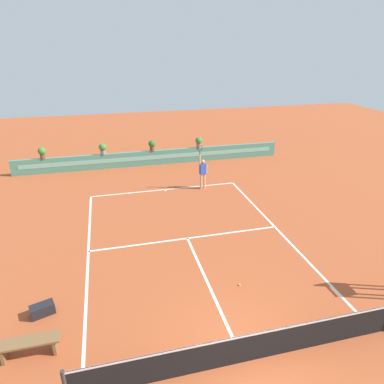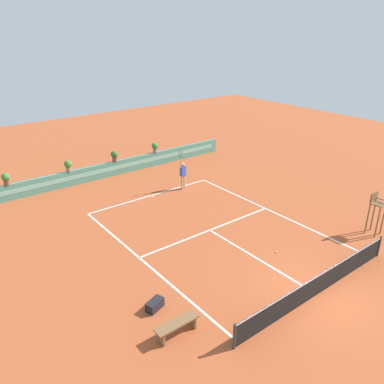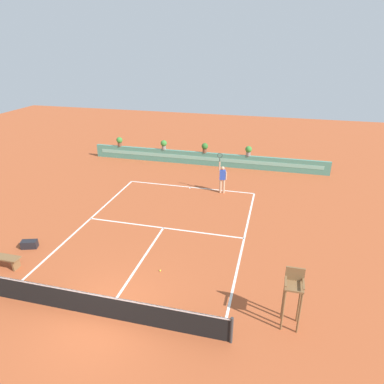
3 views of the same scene
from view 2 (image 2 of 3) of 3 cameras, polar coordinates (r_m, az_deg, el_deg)
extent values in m
plane|color=#A84C28|center=(19.29, 3.42, -6.12)|extent=(60.00, 60.00, 0.00)
cube|color=white|center=(23.55, -6.01, -0.49)|extent=(8.22, 0.10, 0.01)
cube|color=white|center=(19.55, 2.65, -5.65)|extent=(8.22, 0.10, 0.01)
cube|color=white|center=(17.60, 9.48, -9.59)|extent=(0.10, 6.40, 0.01)
cube|color=white|center=(17.20, -7.03, -10.28)|extent=(0.10, 11.89, 0.01)
cube|color=white|center=(21.90, 11.67, -2.80)|extent=(0.10, 11.89, 0.01)
cube|color=white|center=(23.47, -5.88, -0.57)|extent=(0.10, 0.20, 0.01)
cylinder|color=#333333|center=(13.02, 6.29, -20.48)|extent=(0.10, 0.10, 1.00)
cylinder|color=#333333|center=(19.14, 25.93, -7.22)|extent=(0.10, 0.10, 1.00)
cube|color=black|center=(15.78, 18.26, -12.83)|extent=(8.82, 0.02, 0.95)
cube|color=white|center=(15.53, 18.47, -11.50)|extent=(8.82, 0.03, 0.06)
cube|color=#4C8E7A|center=(27.05, -11.16, 3.53)|extent=(18.00, 0.20, 1.00)
cube|color=#7ABCA8|center=(26.94, -11.06, 3.57)|extent=(17.10, 0.01, 0.28)
cylinder|color=brown|center=(20.59, 25.76, -4.08)|extent=(0.07, 0.07, 1.60)
cylinder|color=brown|center=(21.02, 26.41, -3.66)|extent=(0.07, 0.07, 1.60)
cylinder|color=brown|center=(20.78, 24.54, -3.60)|extent=(0.07, 0.07, 1.60)
cylinder|color=brown|center=(21.21, 25.21, -3.19)|extent=(0.07, 0.07, 1.60)
cube|color=brown|center=(20.57, 25.87, -1.56)|extent=(0.60, 0.60, 0.06)
cube|color=brown|center=(20.57, 25.35, -0.64)|extent=(0.60, 0.06, 0.48)
cube|color=brown|center=(20.28, 25.59, -1.38)|extent=(0.06, 0.60, 0.04)
cube|color=brown|center=(20.74, 26.29, -0.99)|extent=(0.06, 0.60, 0.04)
cube|color=brown|center=(13.34, -4.62, -20.70)|extent=(0.08, 0.40, 0.45)
cube|color=brown|center=(13.88, 0.03, -18.51)|extent=(0.08, 0.40, 0.45)
cube|color=brown|center=(13.42, -2.25, -18.80)|extent=(1.60, 0.44, 0.06)
cube|color=black|center=(14.63, -5.53, -16.26)|extent=(0.78, 0.56, 0.36)
cylinder|color=tan|center=(24.26, -1.17, 1.51)|extent=(0.14, 0.14, 0.90)
cylinder|color=tan|center=(24.13, -1.49, 1.38)|extent=(0.14, 0.14, 0.90)
cube|color=#2D4CB7|center=(23.92, -1.35, 3.11)|extent=(0.39, 0.28, 0.60)
sphere|color=tan|center=(23.78, -1.36, 4.09)|extent=(0.22, 0.22, 0.22)
cylinder|color=tan|center=(23.60, -1.69, 4.24)|extent=(0.09, 0.09, 0.55)
cylinder|color=black|center=(23.47, -1.71, 5.21)|extent=(0.04, 0.04, 0.24)
torus|color=#262626|center=(23.39, -1.71, 5.82)|extent=(0.31, 0.08, 0.31)
cylinder|color=tan|center=(24.09, -0.98, 3.14)|extent=(0.09, 0.09, 0.50)
sphere|color=#CCE033|center=(18.12, 12.38, -8.69)|extent=(0.07, 0.07, 0.07)
cylinder|color=gray|center=(25.65, -17.79, 3.24)|extent=(0.32, 0.32, 0.28)
sphere|color=#387F33|center=(25.54, -17.89, 3.97)|extent=(0.48, 0.48, 0.48)
cylinder|color=brown|center=(24.76, -25.74, 1.27)|extent=(0.32, 0.32, 0.28)
sphere|color=#387F33|center=(24.65, -25.88, 2.01)|extent=(0.48, 0.48, 0.48)
cylinder|color=brown|center=(26.82, -11.37, 4.79)|extent=(0.32, 0.32, 0.28)
sphere|color=#2D6B28|center=(26.71, -11.43, 5.49)|extent=(0.48, 0.48, 0.48)
cylinder|color=gray|center=(28.32, -5.49, 6.15)|extent=(0.32, 0.32, 0.28)
sphere|color=#387F33|center=(28.23, -5.51, 6.81)|extent=(0.48, 0.48, 0.48)
camera|label=1|loc=(8.48, 46.80, 4.00)|focal=32.01mm
camera|label=3|loc=(16.51, 59.30, 9.87)|focal=32.49mm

